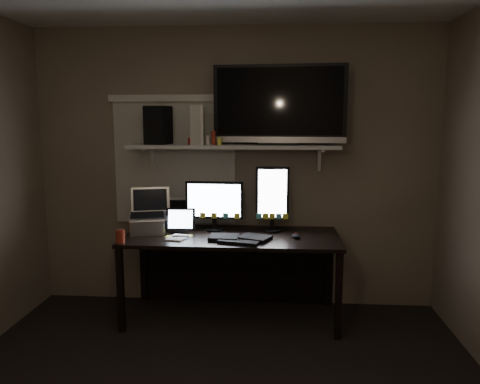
# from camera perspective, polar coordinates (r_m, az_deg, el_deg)

# --- Properties ---
(back_wall) EXTENTS (3.60, 0.00, 3.60)m
(back_wall) POSITION_cam_1_polar(r_m,az_deg,el_deg) (4.23, -0.60, 2.82)
(back_wall) COLOR brown
(back_wall) RESTS_ON floor
(window_blinds) EXTENTS (1.10, 0.02, 1.10)m
(window_blinds) POSITION_cam_1_polar(r_m,az_deg,el_deg) (4.29, -7.97, 3.50)
(window_blinds) COLOR beige
(window_blinds) RESTS_ON back_wall
(desk) EXTENTS (1.80, 0.75, 0.73)m
(desk) POSITION_cam_1_polar(r_m,az_deg,el_deg) (4.12, -0.88, -7.25)
(desk) COLOR black
(desk) RESTS_ON floor
(wall_shelf) EXTENTS (1.80, 0.35, 0.03)m
(wall_shelf) POSITION_cam_1_polar(r_m,az_deg,el_deg) (4.03, -0.81, 5.59)
(wall_shelf) COLOR silver
(wall_shelf) RESTS_ON back_wall
(monitor_landscape) EXTENTS (0.51, 0.07, 0.44)m
(monitor_landscape) POSITION_cam_1_polar(r_m,az_deg,el_deg) (4.08, -3.15, -1.68)
(monitor_landscape) COLOR black
(monitor_landscape) RESTS_ON desk
(monitor_portrait) EXTENTS (0.29, 0.07, 0.57)m
(monitor_portrait) POSITION_cam_1_polar(r_m,az_deg,el_deg) (4.04, 3.96, -0.84)
(monitor_portrait) COLOR black
(monitor_portrait) RESTS_ON desk
(keyboard) EXTENTS (0.53, 0.31, 0.03)m
(keyboard) POSITION_cam_1_polar(r_m,az_deg,el_deg) (3.81, -0.07, -5.60)
(keyboard) COLOR black
(keyboard) RESTS_ON desk
(mouse) EXTENTS (0.08, 0.11, 0.04)m
(mouse) POSITION_cam_1_polar(r_m,az_deg,el_deg) (3.88, 6.82, -5.35)
(mouse) COLOR black
(mouse) RESTS_ON desk
(notepad) EXTENTS (0.19, 0.23, 0.01)m
(notepad) POSITION_cam_1_polar(r_m,az_deg,el_deg) (3.89, -7.61, -5.54)
(notepad) COLOR beige
(notepad) RESTS_ON desk
(tablet) EXTENTS (0.25, 0.11, 0.22)m
(tablet) POSITION_cam_1_polar(r_m,az_deg,el_deg) (4.04, -7.22, -3.47)
(tablet) COLOR black
(tablet) RESTS_ON desk
(file_sorter) EXTENTS (0.21, 0.11, 0.26)m
(file_sorter) POSITION_cam_1_polar(r_m,az_deg,el_deg) (4.31, -7.70, -2.40)
(file_sorter) COLOR black
(file_sorter) RESTS_ON desk
(laptop) EXTENTS (0.39, 0.34, 0.37)m
(laptop) POSITION_cam_1_polar(r_m,az_deg,el_deg) (4.07, -11.25, -2.37)
(laptop) COLOR silver
(laptop) RESTS_ON desk
(cup) EXTENTS (0.08, 0.08, 0.11)m
(cup) POSITION_cam_1_polar(r_m,az_deg,el_deg) (3.82, -14.38, -5.28)
(cup) COLOR maroon
(cup) RESTS_ON desk
(sticky_notes) EXTENTS (0.32, 0.24, 0.00)m
(sticky_notes) POSITION_cam_1_polar(r_m,az_deg,el_deg) (3.92, -7.06, -5.44)
(sticky_notes) COLOR #E7EA3F
(sticky_notes) RESTS_ON desk
(tv) EXTENTS (1.13, 0.29, 0.67)m
(tv) POSITION_cam_1_polar(r_m,az_deg,el_deg) (4.01, 4.83, 10.54)
(tv) COLOR black
(tv) RESTS_ON wall_shelf
(game_console) EXTENTS (0.13, 0.29, 0.33)m
(game_console) POSITION_cam_1_polar(r_m,az_deg,el_deg) (4.05, -5.15, 8.12)
(game_console) COLOR beige
(game_console) RESTS_ON wall_shelf
(speaker) EXTENTS (0.22, 0.25, 0.33)m
(speaker) POSITION_cam_1_polar(r_m,az_deg,el_deg) (4.15, -9.93, 8.02)
(speaker) COLOR black
(speaker) RESTS_ON wall_shelf
(bottles) EXTENTS (0.22, 0.12, 0.14)m
(bottles) POSITION_cam_1_polar(r_m,az_deg,el_deg) (3.99, -4.33, 6.72)
(bottles) COLOR #A50F0C
(bottles) RESTS_ON wall_shelf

